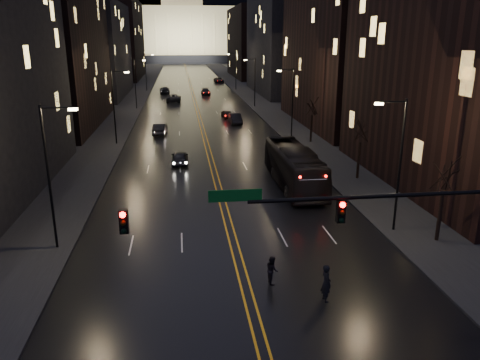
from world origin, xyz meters
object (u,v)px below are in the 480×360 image
object	(u,v)px
pedestrian_a	(326,283)
bus	(294,167)
oncoming_car_a	(180,158)
receding_car_a	(235,119)
oncoming_car_b	(160,129)
pedestrian_b	(272,270)
traffic_signal	(394,219)

from	to	relation	value
pedestrian_a	bus	bearing A→B (deg)	-17.11
oncoming_car_a	receding_car_a	world-z (taller)	receding_car_a
bus	pedestrian_a	distance (m)	19.08
oncoming_car_b	pedestrian_b	xyz separation A→B (m)	(7.38, -41.56, 0.02)
oncoming_car_a	oncoming_car_b	distance (m)	16.41
bus	pedestrian_b	distance (m)	17.55
oncoming_car_a	oncoming_car_b	xyz separation A→B (m)	(-2.60, 16.20, 0.04)
oncoming_car_a	pedestrian_a	bearing A→B (deg)	105.47
traffic_signal	pedestrian_b	xyz separation A→B (m)	(-4.44, 4.21, -4.32)
bus	oncoming_car_b	world-z (taller)	bus
traffic_signal	pedestrian_a	distance (m)	5.09
receding_car_a	pedestrian_b	world-z (taller)	receding_car_a
pedestrian_a	pedestrian_b	bearing A→B (deg)	39.21
bus	pedestrian_b	bearing A→B (deg)	-107.36
traffic_signal	bus	distance (m)	21.23
bus	pedestrian_a	world-z (taller)	bus
traffic_signal	pedestrian_a	bearing A→B (deg)	135.44
traffic_signal	oncoming_car_a	size ratio (longest dim) A/B	4.08
oncoming_car_a	pedestrian_b	xyz separation A→B (m)	(4.78, -25.36, 0.06)
receding_car_a	traffic_signal	bearing A→B (deg)	-90.71
traffic_signal	pedestrian_b	world-z (taller)	traffic_signal
receding_car_a	pedestrian_a	xyz separation A→B (m)	(-1.44, -50.45, 0.21)
bus	pedestrian_b	xyz separation A→B (m)	(-5.20, -16.73, -0.97)
oncoming_car_a	receding_car_a	bearing A→B (deg)	-109.33
pedestrian_a	pedestrian_b	distance (m)	3.13
traffic_signal	bus	world-z (taller)	traffic_signal
pedestrian_a	receding_car_a	bearing A→B (deg)	-9.98
traffic_signal	oncoming_car_a	bearing A→B (deg)	107.31
receding_car_a	oncoming_car_a	bearing A→B (deg)	-111.82
bus	oncoming_car_b	bearing A→B (deg)	116.80
bus	receding_car_a	xyz separation A→B (m)	(-1.47, 31.61, -0.96)
bus	traffic_signal	bearing A→B (deg)	-92.17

